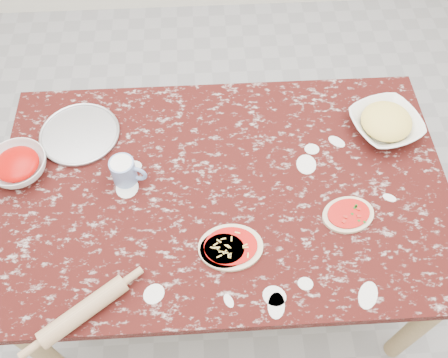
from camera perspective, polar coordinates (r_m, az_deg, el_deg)
ground at (r=2.38m, az=0.00°, el=-10.59°), size 4.00×4.00×0.00m
worktable at (r=1.78m, az=0.00°, el=-2.34°), size 1.60×1.00×0.75m
pizza_tray at (r=1.92m, az=-16.69°, el=5.07°), size 0.34×0.34×0.01m
sauce_bowl at (r=1.87m, az=-23.19°, el=1.41°), size 0.23×0.23×0.07m
cheese_bowl at (r=1.93m, az=18.53°, el=6.15°), size 0.32×0.32×0.06m
flour_mug at (r=1.72m, az=-11.69°, el=0.94°), size 0.13×0.09×0.10m
pizza_left at (r=1.59m, az=0.79°, el=-8.05°), size 0.22×0.17×0.02m
pizza_mid at (r=1.58m, az=0.03°, el=-8.39°), size 0.17×0.14×0.02m
pizza_right at (r=1.70m, az=14.48°, el=-4.09°), size 0.21×0.17×0.02m
rolling_pin at (r=1.55m, az=-16.28°, el=-14.78°), size 0.26×0.21×0.06m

